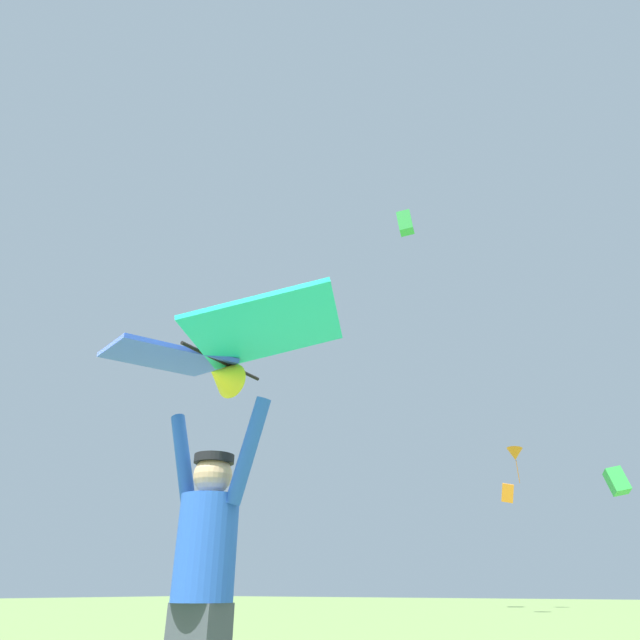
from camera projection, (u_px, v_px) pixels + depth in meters
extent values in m
cylinder|color=blue|center=(206.00, 547.00, 3.01)|extent=(0.35, 0.35, 0.56)
sphere|color=tan|center=(213.00, 475.00, 3.19)|extent=(0.23, 0.23, 0.23)
cylinder|color=black|center=(214.00, 459.00, 3.23)|extent=(0.25, 0.25, 0.05)
cylinder|color=blue|center=(249.00, 450.00, 3.11)|extent=(0.28, 0.10, 0.62)
cylinder|color=blue|center=(183.00, 460.00, 3.37)|extent=(0.28, 0.10, 0.62)
cylinder|color=black|center=(223.00, 362.00, 3.52)|extent=(0.04, 0.75, 0.02)
cube|color=#19B2AD|center=(267.00, 328.00, 3.26)|extent=(1.11, 1.05, 0.21)
cube|color=blue|center=(165.00, 358.00, 3.68)|extent=(1.10, 1.03, 0.21)
cone|color=yellow|center=(222.00, 376.00, 3.47)|extent=(0.24, 0.21, 0.24)
cube|color=orange|center=(508.00, 493.00, 23.49)|extent=(0.76, 0.70, 0.93)
cube|color=green|center=(617.00, 481.00, 29.71)|extent=(1.38, 1.27, 1.62)
cone|color=orange|center=(515.00, 454.00, 29.56)|extent=(1.17, 1.18, 0.76)
cylinder|color=#A75C15|center=(518.00, 471.00, 29.13)|extent=(0.04, 0.04, 1.23)
cube|color=green|center=(405.00, 223.00, 31.32)|extent=(1.07, 1.11, 1.39)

